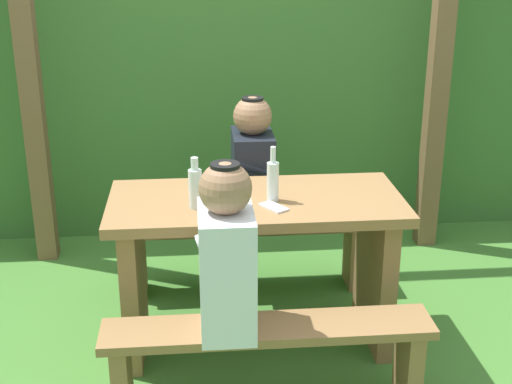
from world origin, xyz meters
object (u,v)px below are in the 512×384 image
Objects in this scene: bench_near at (268,349)px; bottle_right at (273,180)px; drinking_glass at (230,182)px; picnic_table at (256,247)px; bottle_left at (195,187)px; person_white_shirt at (226,254)px; bench_far at (247,241)px; cell_phone at (274,207)px; person_black_coat at (253,166)px.

bottle_right reaches higher than bench_near.
drinking_glass reaches higher than bench_near.
picnic_table is 5.82× the size of bottle_left.
bottle_right is (0.25, 0.52, 0.13)m from person_white_shirt.
cell_phone is (0.07, -0.70, 0.48)m from bench_far.
bottle_left reaches higher than drinking_glass.
person_white_shirt is at bearing -94.55° from drinking_glass.
bench_far is 0.45m from person_black_coat.
picnic_table is 0.37m from bottle_right.
bottle_left is at bearing -113.57° from bench_far.
picnic_table is 1.00× the size of bench_near.
bottle_right is (0.08, -0.04, 0.36)m from picnic_table.
bench_far is at bearing 97.16° from bottle_right.
bottle_left is at bearing -161.63° from picnic_table.
cell_phone is at bearing -54.24° from drinking_glass.
person_white_shirt is at bearing -106.96° from picnic_table.
bench_near is 1.95× the size of person_white_shirt.
bench_near is at bearing -98.22° from bottle_right.
bottle_left is at bearing 121.55° from bench_near.
bench_near is 5.30× the size of bottle_right.
cell_phone is at bearing -62.99° from picnic_table.
bottle_left is (-0.29, 0.47, 0.58)m from bench_near.
bottle_left is at bearing -116.02° from person_black_coat.
person_black_coat is 0.69m from cell_phone.
person_black_coat reaches higher than bench_near.
bottle_right reaches higher than drinking_glass.
bottle_left is at bearing -128.13° from drinking_glass.
bench_near and bench_far have the same top height.
bench_far is 0.92m from bottle_left.
drinking_glass is 0.32m from cell_phone.
bottle_left is (-0.32, -0.65, 0.13)m from person_black_coat.
person_black_coat reaches higher than drinking_glass.
person_white_shirt is 0.49m from bottle_left.
picnic_table is 0.60m from bench_far.
bottle_right is at bearing -27.31° from picnic_table.
bottle_left is (-0.29, -0.09, 0.35)m from picnic_table.
picnic_table is 0.60m from bench_near.
cell_phone is (0.18, -0.26, -0.03)m from drinking_glass.
picnic_table is 1.95× the size of person_black_coat.
drinking_glass is at bearing 133.66° from picnic_table.
bench_far is 0.85m from cell_phone.
person_black_coat is (0.20, 1.11, 0.00)m from person_white_shirt.
bench_far is (0.00, 0.56, -0.22)m from picnic_table.
person_white_shirt reaches higher than bench_far.
bench_near is 0.79m from bottle_left.
picnic_table is at bearing 18.37° from bottle_left.
bench_far is at bearing 174.17° from person_black_coat.
picnic_table reaches higher than bench_near.
person_white_shirt is 2.99× the size of bottle_left.
bench_near is 1.21m from person_black_coat.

